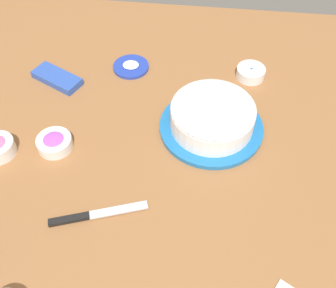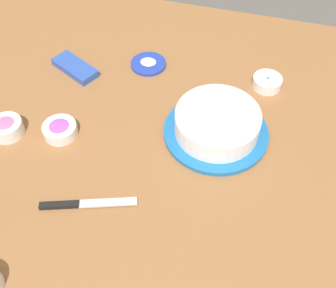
# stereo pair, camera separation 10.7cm
# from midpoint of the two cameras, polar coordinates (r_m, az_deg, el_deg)

# --- Properties ---
(ground_plane) EXTENTS (1.54, 1.54, 0.00)m
(ground_plane) POSITION_cam_midpoint_polar(r_m,az_deg,el_deg) (1.08, -6.34, -3.25)
(ground_plane) COLOR #936038
(frosted_cake) EXTENTS (0.29, 0.29, 0.10)m
(frosted_cake) POSITION_cam_midpoint_polar(r_m,az_deg,el_deg) (1.12, 3.47, 3.52)
(frosted_cake) COLOR #1E6BB2
(frosted_cake) RESTS_ON ground_plane
(frosting_tub_lid) EXTENTS (0.11, 0.11, 0.02)m
(frosting_tub_lid) POSITION_cam_midpoint_polar(r_m,az_deg,el_deg) (1.35, -7.49, 10.53)
(frosting_tub_lid) COLOR #233DAD
(frosting_tub_lid) RESTS_ON ground_plane
(spreading_knife) EXTENTS (0.23, 0.10, 0.01)m
(spreading_knife) POSITION_cam_midpoint_polar(r_m,az_deg,el_deg) (1.01, -13.91, -9.84)
(spreading_knife) COLOR silver
(spreading_knife) RESTS_ON ground_plane
(sprinkle_bowl_blue) EXTENTS (0.09, 0.09, 0.03)m
(sprinkle_bowl_blue) POSITION_cam_midpoint_polar(r_m,az_deg,el_deg) (1.31, 9.15, 9.71)
(sprinkle_bowl_blue) COLOR white
(sprinkle_bowl_blue) RESTS_ON ground_plane
(sprinkle_bowl_rainbow) EXTENTS (0.09, 0.09, 0.04)m
(sprinkle_bowl_rainbow) POSITION_cam_midpoint_polar(r_m,az_deg,el_deg) (1.15, -18.13, 0.05)
(sprinkle_bowl_rainbow) COLOR white
(sprinkle_bowl_rainbow) RESTS_ON ground_plane
(candy_box_lower) EXTENTS (0.17, 0.13, 0.02)m
(candy_box_lower) POSITION_cam_midpoint_polar(r_m,az_deg,el_deg) (1.35, -17.44, 8.63)
(candy_box_lower) COLOR #2D51B2
(candy_box_lower) RESTS_ON ground_plane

